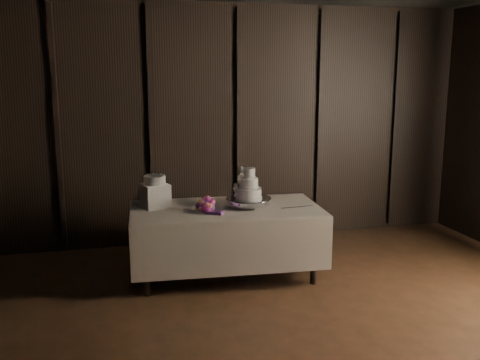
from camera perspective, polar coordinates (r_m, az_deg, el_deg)
name	(u,v)px	position (r m, az deg, el deg)	size (l,w,h in m)	color
room	(364,175)	(3.57, 13.12, 0.50)	(6.08, 7.08, 3.08)	black
display_table	(226,239)	(5.73, -1.47, -6.29)	(2.05, 1.16, 0.76)	beige
cake_stand	(249,202)	(5.68, 0.92, -2.37)	(0.48, 0.48, 0.09)	silver
wedding_cake	(247,187)	(5.62, 0.73, -0.70)	(0.30, 0.27, 0.32)	white
bouquet	(207,205)	(5.48, -3.51, -2.73)	(0.28, 0.38, 0.18)	#CF5D64
box_pedestal	(155,196)	(5.69, -9.04, -1.68)	(0.26, 0.26, 0.25)	white
small_cake	(155,180)	(5.65, -9.09, 0.01)	(0.23, 0.23, 0.09)	white
cake_knife	(293,207)	(5.64, 5.69, -2.94)	(0.37, 0.02, 0.01)	silver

